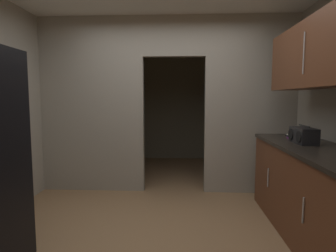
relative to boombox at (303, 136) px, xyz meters
name	(u,v)px	position (x,y,z in m)	size (l,w,h in m)	color
ground	(157,243)	(-1.53, -0.44, -1.02)	(20.00, 20.00, 0.00)	#93704C
kitchen_partition	(165,101)	(-1.56, 1.16, 0.35)	(3.80, 0.12, 2.61)	#9E998C
adjoining_room_shell	(171,103)	(-1.53, 2.87, 0.29)	(3.80, 2.42, 2.61)	gray
lower_cabinet_run	(316,194)	(0.03, -0.27, -0.55)	(0.67, 2.18, 0.93)	brown
upper_cabinet_counterside	(323,53)	(0.03, -0.27, 0.82)	(0.36, 1.96, 0.66)	brown
boombox	(303,136)	(0.00, 0.00, 0.00)	(0.19, 0.36, 0.20)	black
book_stack	(294,137)	(0.03, 0.33, -0.06)	(0.16, 0.18, 0.05)	#8C3893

